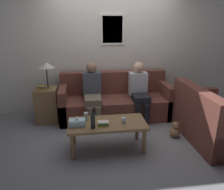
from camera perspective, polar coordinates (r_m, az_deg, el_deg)
ground_plane at (r=4.11m, az=1.81°, el=-8.21°), size 16.00×16.00×0.00m
wall_back at (r=4.61m, az=0.05°, el=11.81°), size 9.00×0.08×2.60m
couch_main at (r=4.43m, az=0.80°, el=-1.76°), size 2.17×0.82×0.88m
couch_side at (r=3.92m, az=24.15°, el=-6.35°), size 0.82×1.41×0.88m
coffee_table at (r=3.29m, az=-1.23°, el=-8.14°), size 1.15×0.54×0.44m
side_table_with_lamp at (r=4.36m, az=-16.61°, el=-1.77°), size 0.41×0.41×1.16m
wine_bottle at (r=3.07m, az=-5.02°, el=-6.73°), size 0.06×0.06×0.29m
drinking_glass at (r=3.23m, az=3.07°, el=-6.66°), size 0.07×0.07×0.09m
book_stack at (r=3.17m, az=-2.32°, el=-7.41°), size 0.17×0.12×0.06m
soda_can at (r=3.33m, az=-6.83°, el=-5.56°), size 0.07×0.07×0.12m
tissue_box at (r=3.18m, az=-9.08°, el=-7.13°), size 0.23×0.12×0.15m
person_left at (r=4.14m, az=-5.15°, el=0.99°), size 0.34×0.65×1.13m
person_right at (r=4.25m, az=7.12°, el=1.49°), size 0.34×0.60×1.12m
teddy_bear at (r=3.87m, az=16.07°, el=-8.88°), size 0.17×0.17×0.27m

